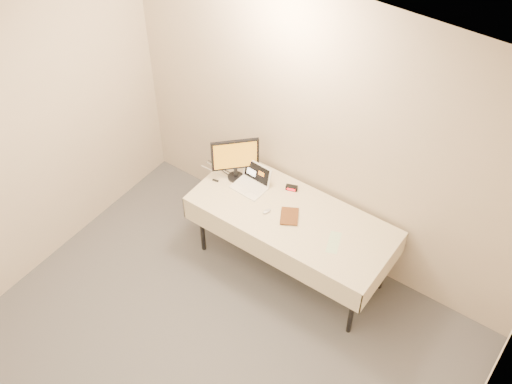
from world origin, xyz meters
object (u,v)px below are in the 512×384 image
Objects in this scene: monitor at (235,157)px; laptop at (252,182)px; book at (281,208)px; table at (292,220)px.

laptop is at bearing -44.39° from monitor.
laptop is 1.51× the size of book.
monitor is at bearing -176.46° from laptop.
laptop is (-0.51, 0.10, 0.11)m from table.
book reaches higher than table.
table is 0.53m from laptop.
book is (0.62, -0.17, -0.16)m from monitor.
monitor is (-0.70, 0.10, 0.33)m from table.
table is 5.89× the size of laptop.
book is (-0.08, -0.08, 0.17)m from table.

